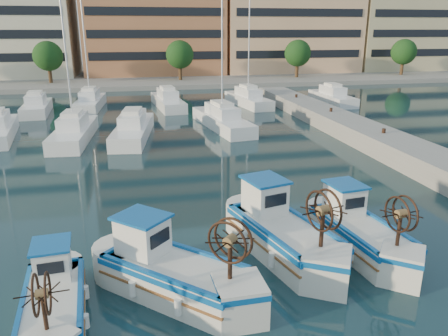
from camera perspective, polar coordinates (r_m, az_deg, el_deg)
ground at (r=14.05m, az=2.81°, el=-15.78°), size 300.00×300.00×0.00m
quay at (r=26.11m, az=26.74°, el=-0.11°), size 3.00×60.00×1.20m
waterfront at (r=77.41m, az=-2.86°, el=20.20°), size 180.00×40.00×25.60m
yacht_marina at (r=39.62m, az=-11.40°, el=6.88°), size 37.79×22.72×11.50m
fishing_boat_a at (r=13.31m, az=-21.39°, el=-15.77°), size 1.93×4.01×2.46m
fishing_boat_b at (r=13.58m, az=-6.81°, el=-13.10°), size 4.63×4.54×2.98m
fishing_boat_c at (r=15.87m, az=7.51°, el=-8.15°), size 3.22×5.20×3.15m
fishing_boat_d at (r=16.70m, az=17.24°, el=-7.80°), size 2.37×4.64×2.83m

